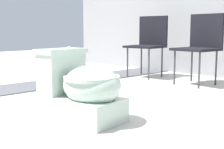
# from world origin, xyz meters

# --- Properties ---
(ground_plane) EXTENTS (14.00, 14.00, 0.00)m
(ground_plane) POSITION_xyz_m (0.00, 0.00, 0.00)
(ground_plane) COLOR #B7B2A8
(gravel_strip) EXTENTS (0.56, 8.00, 0.01)m
(gravel_strip) POSITION_xyz_m (-1.15, 0.50, 0.01)
(gravel_strip) COLOR #4C4C51
(gravel_strip) RESTS_ON ground
(toilet) EXTENTS (0.67, 0.45, 0.52)m
(toilet) POSITION_xyz_m (0.29, 0.12, 0.22)
(toilet) COLOR #B2C6B7
(toilet) RESTS_ON ground
(folding_chair_left) EXTENTS (0.50, 0.50, 0.83)m
(folding_chair_left) POSITION_xyz_m (-0.75, 2.11, 0.51)
(folding_chair_left) COLOR black
(folding_chair_left) RESTS_ON ground
(folding_chair_middle) EXTENTS (0.46, 0.46, 0.83)m
(folding_chair_middle) POSITION_xyz_m (0.07, 2.08, 0.51)
(folding_chair_middle) COLOR black
(folding_chair_middle) RESTS_ON ground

